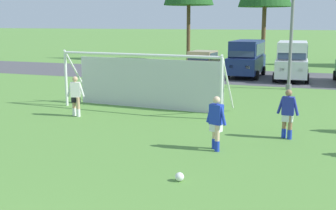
{
  "coord_description": "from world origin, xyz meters",
  "views": [
    {
      "loc": [
        4.76,
        -3.24,
        3.79
      ],
      "look_at": [
        -0.3,
        10.4,
        1.0
      ],
      "focal_mm": 46.44,
      "sensor_mm": 36.0,
      "label": 1
    }
  ],
  "objects_px": {
    "player_trailing_back": "(216,123)",
    "parked_car_slot_left": "(247,58)",
    "player_defender_far": "(76,96)",
    "soccer_goal": "(146,80)",
    "parked_car_slot_center_left": "(292,60)",
    "street_lamp": "(295,29)",
    "soccer_ball": "(180,177)",
    "player_midfield_center": "(288,114)",
    "parked_car_slot_far_left": "(202,63)"
  },
  "relations": [
    {
      "from": "soccer_goal",
      "to": "player_defender_far",
      "type": "distance_m",
      "value": 3.2
    },
    {
      "from": "parked_car_slot_far_left",
      "to": "parked_car_slot_left",
      "type": "xyz_separation_m",
      "value": [
        3.22,
        -0.04,
        0.47
      ]
    },
    {
      "from": "parked_car_slot_far_left",
      "to": "parked_car_slot_left",
      "type": "relative_size",
      "value": 0.89
    },
    {
      "from": "soccer_ball",
      "to": "player_trailing_back",
      "type": "height_order",
      "value": "player_trailing_back"
    },
    {
      "from": "player_midfield_center",
      "to": "street_lamp",
      "type": "relative_size",
      "value": 0.25
    },
    {
      "from": "soccer_goal",
      "to": "parked_car_slot_far_left",
      "type": "bearing_deg",
      "value": 94.97
    },
    {
      "from": "player_midfield_center",
      "to": "player_trailing_back",
      "type": "relative_size",
      "value": 1.0
    },
    {
      "from": "parked_car_slot_far_left",
      "to": "parked_car_slot_center_left",
      "type": "distance_m",
      "value": 6.39
    },
    {
      "from": "soccer_ball",
      "to": "player_defender_far",
      "type": "relative_size",
      "value": 0.13
    },
    {
      "from": "parked_car_slot_center_left",
      "to": "street_lamp",
      "type": "distance_m",
      "value": 4.72
    },
    {
      "from": "soccer_ball",
      "to": "parked_car_slot_center_left",
      "type": "distance_m",
      "value": 20.26
    },
    {
      "from": "soccer_goal",
      "to": "street_lamp",
      "type": "height_order",
      "value": "street_lamp"
    },
    {
      "from": "player_midfield_center",
      "to": "parked_car_slot_left",
      "type": "bearing_deg",
      "value": 104.86
    },
    {
      "from": "player_defender_far",
      "to": "parked_car_slot_far_left",
      "type": "relative_size",
      "value": 0.38
    },
    {
      "from": "player_defender_far",
      "to": "player_trailing_back",
      "type": "height_order",
      "value": "same"
    },
    {
      "from": "soccer_goal",
      "to": "player_midfield_center",
      "type": "relative_size",
      "value": 4.58
    },
    {
      "from": "soccer_goal",
      "to": "player_midfield_center",
      "type": "height_order",
      "value": "soccer_goal"
    },
    {
      "from": "player_defender_far",
      "to": "parked_car_slot_left",
      "type": "xyz_separation_m",
      "value": [
        4.15,
        15.38,
        0.52
      ]
    },
    {
      "from": "player_trailing_back",
      "to": "soccer_goal",
      "type": "bearing_deg",
      "value": 131.21
    },
    {
      "from": "player_trailing_back",
      "to": "player_midfield_center",
      "type": "bearing_deg",
      "value": 48.13
    },
    {
      "from": "player_trailing_back",
      "to": "parked_car_slot_far_left",
      "type": "bearing_deg",
      "value": 107.13
    },
    {
      "from": "street_lamp",
      "to": "soccer_ball",
      "type": "bearing_deg",
      "value": -94.79
    },
    {
      "from": "player_midfield_center",
      "to": "player_trailing_back",
      "type": "height_order",
      "value": "same"
    },
    {
      "from": "player_midfield_center",
      "to": "street_lamp",
      "type": "height_order",
      "value": "street_lamp"
    },
    {
      "from": "parked_car_slot_left",
      "to": "parked_car_slot_center_left",
      "type": "height_order",
      "value": "same"
    },
    {
      "from": "player_midfield_center",
      "to": "player_defender_far",
      "type": "xyz_separation_m",
      "value": [
        -8.38,
        0.57,
        0.0
      ]
    },
    {
      "from": "soccer_goal",
      "to": "parked_car_slot_far_left",
      "type": "distance_m",
      "value": 13.07
    },
    {
      "from": "player_midfield_center",
      "to": "soccer_goal",
      "type": "bearing_deg",
      "value": 154.76
    },
    {
      "from": "soccer_ball",
      "to": "soccer_goal",
      "type": "distance_m",
      "value": 9.07
    },
    {
      "from": "player_midfield_center",
      "to": "parked_car_slot_far_left",
      "type": "height_order",
      "value": "parked_car_slot_far_left"
    },
    {
      "from": "player_midfield_center",
      "to": "parked_car_slot_left",
      "type": "distance_m",
      "value": 16.51
    },
    {
      "from": "parked_car_slot_center_left",
      "to": "parked_car_slot_left",
      "type": "bearing_deg",
      "value": 167.57
    },
    {
      "from": "soccer_goal",
      "to": "player_midfield_center",
      "type": "distance_m",
      "value": 7.0
    },
    {
      "from": "player_trailing_back",
      "to": "street_lamp",
      "type": "distance_m",
      "value": 13.43
    },
    {
      "from": "player_defender_far",
      "to": "parked_car_slot_left",
      "type": "distance_m",
      "value": 15.94
    },
    {
      "from": "soccer_goal",
      "to": "player_midfield_center",
      "type": "bearing_deg",
      "value": -25.24
    },
    {
      "from": "parked_car_slot_far_left",
      "to": "parked_car_slot_center_left",
      "type": "relative_size",
      "value": 0.87
    },
    {
      "from": "street_lamp",
      "to": "player_trailing_back",
      "type": "bearing_deg",
      "value": -95.06
    },
    {
      "from": "player_defender_far",
      "to": "player_trailing_back",
      "type": "relative_size",
      "value": 1.0
    },
    {
      "from": "parked_car_slot_left",
      "to": "parked_car_slot_center_left",
      "type": "bearing_deg",
      "value": -12.43
    },
    {
      "from": "parked_car_slot_far_left",
      "to": "player_defender_far",
      "type": "bearing_deg",
      "value": -93.46
    },
    {
      "from": "street_lamp",
      "to": "player_defender_far",
      "type": "bearing_deg",
      "value": -126.25
    },
    {
      "from": "parked_car_slot_center_left",
      "to": "street_lamp",
      "type": "height_order",
      "value": "street_lamp"
    },
    {
      "from": "parked_car_slot_left",
      "to": "player_defender_far",
      "type": "bearing_deg",
      "value": -105.1
    },
    {
      "from": "soccer_ball",
      "to": "parked_car_slot_far_left",
      "type": "xyz_separation_m",
      "value": [
        -5.4,
        20.93,
        0.77
      ]
    },
    {
      "from": "player_trailing_back",
      "to": "parked_car_slot_left",
      "type": "bearing_deg",
      "value": 97.44
    },
    {
      "from": "player_trailing_back",
      "to": "parked_car_slot_left",
      "type": "relative_size",
      "value": 0.34
    },
    {
      "from": "parked_car_slot_left",
      "to": "street_lamp",
      "type": "height_order",
      "value": "street_lamp"
    },
    {
      "from": "soccer_ball",
      "to": "player_trailing_back",
      "type": "xyz_separation_m",
      "value": [
        0.18,
        2.84,
        0.71
      ]
    },
    {
      "from": "soccer_goal",
      "to": "soccer_ball",
      "type": "bearing_deg",
      "value": -61.67
    }
  ]
}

